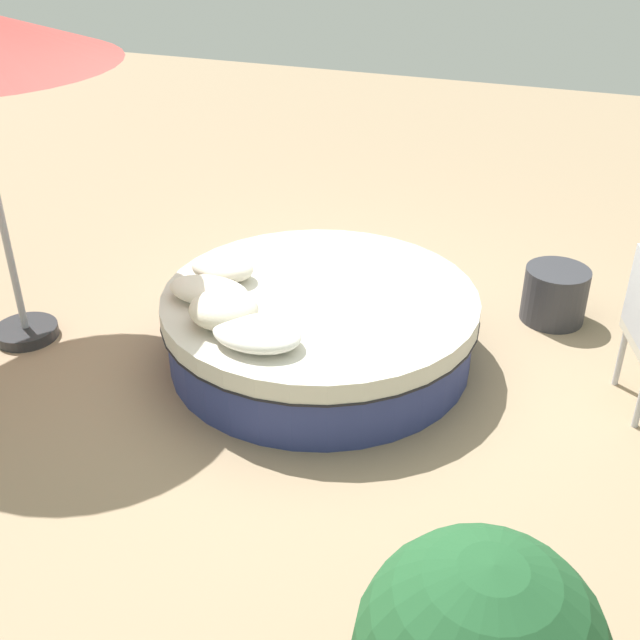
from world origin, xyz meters
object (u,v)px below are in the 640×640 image
throw_pillow_3 (257,334)px  throw_pillow_1 (209,291)px  round_bed (320,325)px  throw_pillow_2 (224,310)px  throw_pillow_0 (222,268)px  side_table (555,295)px

throw_pillow_3 → throw_pillow_1: bearing=143.5°
round_bed → throw_pillow_2: (-0.41, -0.56, 0.34)m
throw_pillow_0 → throw_pillow_1: size_ratio=0.81×
throw_pillow_1 → throw_pillow_2: bearing=-46.1°
throw_pillow_0 → throw_pillow_2: throw_pillow_2 is taller
throw_pillow_0 → throw_pillow_1: throw_pillow_0 is taller
throw_pillow_2 → side_table: (1.84, 1.64, -0.39)m
round_bed → throw_pillow_3: 0.78m
throw_pillow_0 → throw_pillow_3: (0.56, -0.68, -0.01)m
throw_pillow_2 → throw_pillow_1: bearing=133.9°
throw_pillow_1 → throw_pillow_3: (0.50, -0.37, -0.00)m
throw_pillow_0 → throw_pillow_2: (0.28, -0.54, 0.02)m
throw_pillow_2 → side_table: size_ratio=0.93×
round_bed → throw_pillow_0: 0.76m
side_table → throw_pillow_2: bearing=-138.3°
round_bed → side_table: size_ratio=4.53×
throw_pillow_2 → side_table: throw_pillow_2 is taller
throw_pillow_0 → throw_pillow_1: bearing=-79.5°
throw_pillow_2 → throw_pillow_0: bearing=117.3°
throw_pillow_0 → throw_pillow_3: size_ratio=0.81×
throw_pillow_1 → side_table: 2.52m
throw_pillow_2 → throw_pillow_3: (0.28, -0.14, -0.03)m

